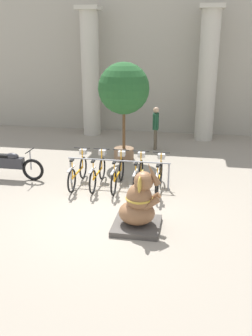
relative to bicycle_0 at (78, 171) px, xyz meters
The scene contains 14 objects.
ground_plane 2.25m from the bicycle_0, 56.50° to the right, with size 60.00×60.00×0.00m, color gray.
building_facade 7.34m from the bicycle_0, 79.74° to the left, with size 20.00×0.20×6.00m.
column_left 6.28m from the bicycle_0, 101.29° to the left, with size 0.92×0.92×5.16m.
column_right 7.14m from the bicycle_0, 58.02° to the left, with size 0.92×0.92×5.16m.
bike_rack 1.18m from the bicycle_0, ahead, with size 2.92×0.05×0.77m.
bicycle_0 is the anchor object (origin of this frame).
bicycle_1 0.58m from the bicycle_0, ahead, with size 0.48×1.75×0.97m.
bicycle_2 1.16m from the bicycle_0, ahead, with size 0.48×1.75×0.97m.
bicycle_3 1.74m from the bicycle_0, ahead, with size 0.48×1.75×0.97m.
bicycle_4 2.32m from the bicycle_0, ahead, with size 0.48×1.75×0.97m.
elephant_statue 3.09m from the bicycle_0, 47.50° to the right, with size 1.04×1.04×1.58m.
motorcycle 2.10m from the bicycle_0, behind, with size 2.08×0.55×0.93m.
person_pedestrian 4.36m from the bicycle_0, 65.48° to the left, with size 0.21×0.47×1.59m.
potted_tree 3.34m from the bicycle_0, 71.82° to the left, with size 1.69×1.69×3.26m.
Camera 1 is at (1.91, -7.75, 4.03)m, focal length 40.00 mm.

